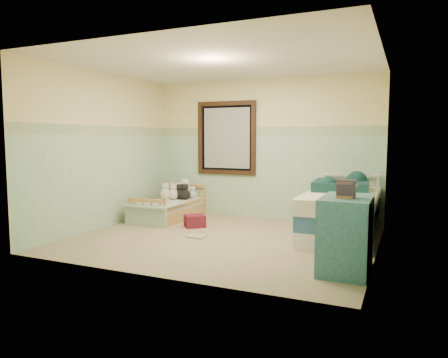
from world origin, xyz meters
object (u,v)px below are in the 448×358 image
at_px(dresser, 346,234).
at_px(red_pillow, 195,221).
at_px(twin_bed_frame, 340,230).
at_px(plush_floor_cream, 167,210).
at_px(plush_floor_tan, 138,214).
at_px(toddler_bed_frame, 170,213).
at_px(floor_book, 196,236).

bearing_deg(dresser, red_pillow, 152.34).
distance_m(twin_bed_frame, dresser, 1.63).
xyz_separation_m(plush_floor_cream, plush_floor_tan, (-0.24, -0.55, 0.00)).
relative_size(toddler_bed_frame, red_pillow, 4.74).
distance_m(dresser, red_pillow, 2.92).
bearing_deg(twin_bed_frame, toddler_bed_frame, 175.21).
xyz_separation_m(toddler_bed_frame, floor_book, (1.13, -1.12, -0.08)).
relative_size(plush_floor_tan, dresser, 0.28).
xyz_separation_m(toddler_bed_frame, dresser, (3.35, -1.84, 0.31)).
relative_size(twin_bed_frame, red_pillow, 5.94).
distance_m(toddler_bed_frame, red_pillow, 0.92).
bearing_deg(red_pillow, twin_bed_frame, 5.82).
bearing_deg(dresser, toddler_bed_frame, 151.22).
xyz_separation_m(toddler_bed_frame, plush_floor_tan, (-0.39, -0.42, 0.02)).
height_order(dresser, floor_book, dresser).
bearing_deg(red_pillow, floor_book, -60.21).
xyz_separation_m(plush_floor_tan, red_pillow, (1.16, -0.07, -0.02)).
bearing_deg(toddler_bed_frame, twin_bed_frame, -4.79).
bearing_deg(plush_floor_tan, toddler_bed_frame, 47.03).
distance_m(toddler_bed_frame, plush_floor_cream, 0.20).
distance_m(plush_floor_tan, twin_bed_frame, 3.46).
height_order(toddler_bed_frame, twin_bed_frame, twin_bed_frame).
height_order(plush_floor_tan, dresser, dresser).
xyz_separation_m(red_pillow, floor_book, (0.36, -0.63, -0.09)).
distance_m(toddler_bed_frame, dresser, 3.83).
height_order(toddler_bed_frame, plush_floor_cream, plush_floor_cream).
relative_size(red_pillow, floor_book, 1.19).
xyz_separation_m(plush_floor_tan, floor_book, (1.52, -0.70, -0.10)).
relative_size(plush_floor_cream, plush_floor_tan, 0.99).
relative_size(plush_floor_tan, red_pillow, 0.73).
bearing_deg(red_pillow, toddler_bed_frame, 147.66).
relative_size(dresser, floor_book, 3.09).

